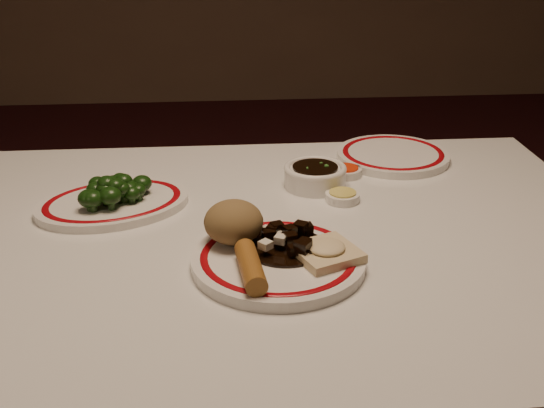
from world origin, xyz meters
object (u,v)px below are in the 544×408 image
Objects in this scene: rice_mound at (234,222)px; fried_wonton at (326,251)px; dining_table at (274,280)px; stirfry_heap at (288,241)px; soy_bowl at (315,177)px; main_plate at (278,260)px; broccoli_pile at (114,189)px; broccoli_plate at (113,203)px; spring_roll at (251,267)px.

rice_mound is 0.79× the size of fried_wonton.
stirfry_heap reaches higher than dining_table.
fried_wonton is 0.99× the size of soy_bowl.
broccoli_pile is (-0.27, 0.23, 0.03)m from main_plate.
fried_wonton is (0.07, -0.12, 0.12)m from dining_table.
stirfry_heap is 1.07× the size of soy_bowl.
main_plate is 1.06× the size of broccoli_plate.
dining_table is 3.64× the size of broccoli_plate.
broccoli_pile reaches higher than spring_roll.
stirfry_heap is at bearing 55.63° from main_plate.
soy_bowl reaches higher than dining_table.
main_plate is 2.87× the size of broccoli_pile.
soy_bowl is at bearing 57.09° from rice_mound.
dining_table is at bearing 40.62° from rice_mound.
spring_roll is (-0.05, -0.17, 0.13)m from dining_table.
stirfry_heap is at bearing -35.57° from broccoli_plate.
rice_mound is (-0.07, 0.05, 0.04)m from main_plate.
main_plate is at bearing 171.44° from fried_wonton.
dining_table is 0.33m from broccoli_plate.
broccoli_plate is (-0.23, 0.30, -0.02)m from spring_roll.
main_plate is at bearing -38.98° from rice_mound.
spring_roll is 0.99× the size of fried_wonton.
spring_roll reaches higher than dining_table.
fried_wonton is (0.12, 0.05, -0.01)m from spring_roll.
fried_wonton is 0.36× the size of broccoli_plate.
fried_wonton is 0.42m from broccoli_pile.
stirfry_heap is 0.36m from broccoli_pile.
broccoli_pile reaches higher than main_plate.
main_plate is at bearing -40.07° from broccoli_pile.
dining_table is at bearing -23.01° from broccoli_pile.
rice_mound is 0.77× the size of broccoli_pile.
spring_roll is at bearing -51.63° from broccoli_plate.
broccoli_plate is at bearing 122.60° from spring_roll.
stirfry_heap reaches higher than soy_bowl.
spring_roll is 0.13m from fried_wonton.
spring_roll reaches higher than broccoli_plate.
rice_mound reaches higher than main_plate.
main_plate is 0.07m from fried_wonton.
broccoli_plate is at bearing 144.43° from stirfry_heap.
rice_mound is at bearing 161.34° from stirfry_heap.
stirfry_heap is (0.06, 0.08, -0.01)m from spring_roll.
spring_roll is 0.38m from broccoli_plate.
spring_roll reaches higher than fried_wonton.
broccoli_plate is (-0.35, 0.25, -0.02)m from fried_wonton.
rice_mound is at bearing 94.59° from spring_roll.
rice_mound reaches higher than fried_wonton.
stirfry_heap is 1.05× the size of broccoli_pile.
soy_bowl is at bearing 73.87° from stirfry_heap.
main_plate is (-0.00, -0.11, 0.10)m from dining_table.
stirfry_heap is at bearing 47.56° from spring_roll.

